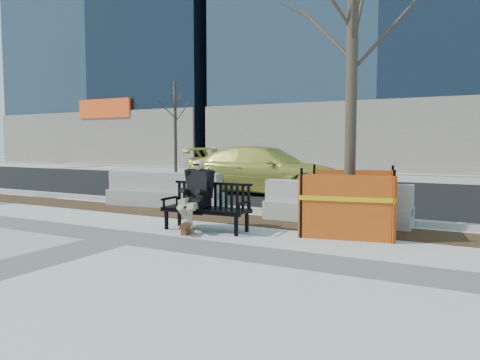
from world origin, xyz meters
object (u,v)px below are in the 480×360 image
at_px(jersey_barrier_left, 164,207).
at_px(jersey_barrier_right, 335,223).
at_px(sedan, 265,194).
at_px(seated_man, 197,229).
at_px(bench, 206,231).
at_px(tree_fence, 349,232).

distance_m(jersey_barrier_left, jersey_barrier_right, 4.59).
xyz_separation_m(sedan, jersey_barrier_left, (-1.02, -3.95, 0.00)).
bearing_deg(seated_man, bench, -11.39).
xyz_separation_m(bench, jersey_barrier_right, (1.90, 1.90, 0.00)).
height_order(sedan, jersey_barrier_left, sedan).
relative_size(seated_man, jersey_barrier_left, 0.43).
height_order(bench, jersey_barrier_right, bench).
distance_m(sedan, jersey_barrier_left, 4.08).
height_order(seated_man, jersey_barrier_left, seated_man).
distance_m(tree_fence, jersey_barrier_left, 5.19).
height_order(tree_fence, jersey_barrier_left, tree_fence).
bearing_deg(seated_man, jersey_barrier_right, 38.71).
xyz_separation_m(seated_man, jersey_barrier_right, (2.13, 1.86, 0.00)).
relative_size(jersey_barrier_left, jersey_barrier_right, 1.05).
relative_size(seated_man, sedan, 0.26).
xyz_separation_m(seated_man, jersey_barrier_left, (-2.45, 2.14, 0.00)).
bearing_deg(sedan, jersey_barrier_right, -141.32).
relative_size(bench, sedan, 0.32).
bearing_deg(seated_man, jersey_barrier_left, 136.43).
bearing_deg(tree_fence, bench, -155.02).
bearing_deg(tree_fence, sedan, 129.00).
distance_m(seated_man, jersey_barrier_left, 3.25).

